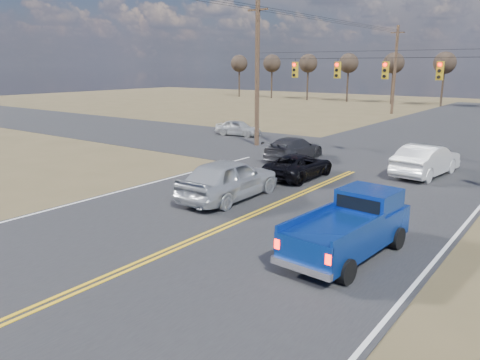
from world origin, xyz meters
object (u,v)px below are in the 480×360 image
Objects in this scene: pickup_truck at (351,227)px; white_car_queue at (426,160)px; dgrey_car_queue at (294,149)px; silver_suv at (229,179)px; black_suv at (299,166)px; cross_car_west at (238,128)px.

pickup_truck is 1.02× the size of white_car_queue.
silver_suv is at bearing 102.99° from dgrey_car_queue.
dgrey_car_queue is at bearing -55.81° from black_suv.
silver_suv is 10.99m from white_car_queue.
dgrey_car_queue is (-8.84, 11.78, -0.21)m from pickup_truck.
pickup_truck is 14.73m from dgrey_car_queue.
silver_suv is 1.19× the size of black_suv.
cross_car_west is at bearing -11.49° from white_car_queue.
silver_suv is 1.06× the size of white_car_queue.
black_suv is at bearing 47.77° from white_car_queue.
cross_car_west is (-10.82, 15.03, -0.26)m from silver_suv.
pickup_truck reaches higher than silver_suv.
cross_car_west is (-16.32, 5.51, -0.18)m from white_car_queue.
white_car_queue reaches higher than dgrey_car_queue.
pickup_truck is 1.14× the size of black_suv.
black_suv is 4.68m from dgrey_car_queue.
dgrey_car_queue is 10.52m from cross_car_west.
pickup_truck is at bearing 126.65° from dgrey_car_queue.
white_car_queue is at bearing -115.99° from cross_car_west.
silver_suv reaches higher than black_suv.
cross_car_west reaches higher than black_suv.
cross_car_west is (-11.28, 9.83, 0.02)m from black_suv.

